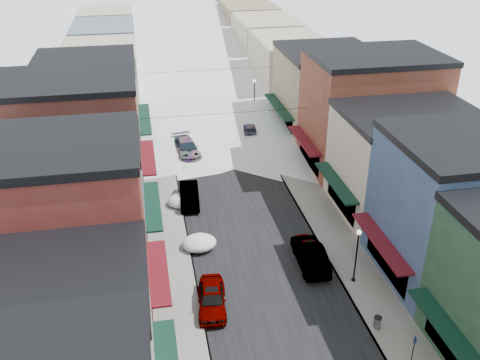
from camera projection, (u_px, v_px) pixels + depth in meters
name	position (u px, v px, depth m)	size (l,w,h in m)	color
road	(202.00, 106.00, 70.89)	(10.00, 160.00, 0.01)	black
sidewalk_left	(151.00, 109.00, 69.76)	(3.20, 160.00, 0.15)	gray
sidewalk_right	(250.00, 102.00, 71.96)	(3.20, 160.00, 0.15)	gray
curb_left	(163.00, 108.00, 70.02)	(0.10, 160.00, 0.15)	slate
curb_right	(239.00, 103.00, 71.71)	(0.10, 160.00, 0.15)	slate
bldg_l_brick_near	(50.00, 241.00, 31.28)	(12.30, 8.20, 12.50)	maroon
bldg_l_grayblue	(75.00, 197.00, 39.58)	(11.30, 9.20, 9.00)	slate
bldg_l_brick_far	(70.00, 139.00, 46.80)	(13.30, 9.20, 11.00)	maroon
bldg_l_tan	(89.00, 106.00, 55.92)	(11.30, 11.20, 10.00)	tan
bldg_r_blue	(461.00, 208.00, 36.67)	(11.30, 9.20, 10.50)	#344C76
bldg_r_cream	(406.00, 162.00, 44.94)	(12.30, 9.20, 9.00)	beige
bldg_r_brick_far	(370.00, 112.00, 52.30)	(13.30, 9.20, 11.50)	brown
bldg_r_tan	(326.00, 91.00, 61.32)	(11.30, 11.20, 9.50)	#8C7A5C
distant_blocks	(184.00, 38.00, 89.12)	(34.00, 55.00, 8.00)	gray
overhead_cables	(214.00, 89.00, 57.14)	(16.40, 15.04, 0.04)	black
car_silver_sedan	(212.00, 298.00, 35.12)	(1.82, 4.53, 1.54)	gray
car_dark_hatch	(189.00, 195.00, 47.53)	(1.65, 4.74, 1.56)	black
car_silver_wagon	(187.00, 148.00, 56.61)	(2.30, 5.65, 1.64)	#9EA0A6
car_green_sedan	(310.00, 255.00, 39.33)	(1.82, 5.21, 1.72)	black
car_gray_suv	(309.00, 248.00, 40.43)	(1.62, 4.02, 1.37)	gray
car_black_sedan	(249.00, 130.00, 61.49)	(1.94, 4.77, 1.38)	black
car_lane_silver	(194.00, 97.00, 72.15)	(1.61, 3.99, 1.36)	#94979C
car_lane_white	(198.00, 72.00, 82.44)	(2.48, 5.38, 1.50)	silver
parking_sign	(414.00, 347.00, 30.54)	(0.05, 0.27, 1.94)	black
trash_can	(377.00, 322.00, 33.39)	(0.50, 0.50, 0.85)	slate
streetlamp_near	(357.00, 249.00, 36.56)	(0.35, 0.35, 4.21)	black
streetlamp_far	(254.00, 93.00, 66.15)	(0.38, 0.38, 4.59)	black
snow_pile_mid	(199.00, 242.00, 41.35)	(2.65, 2.83, 1.12)	white
snow_pile_far	(183.00, 200.00, 47.25)	(2.66, 2.84, 1.12)	white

